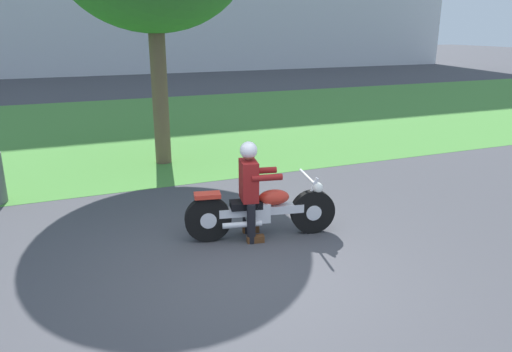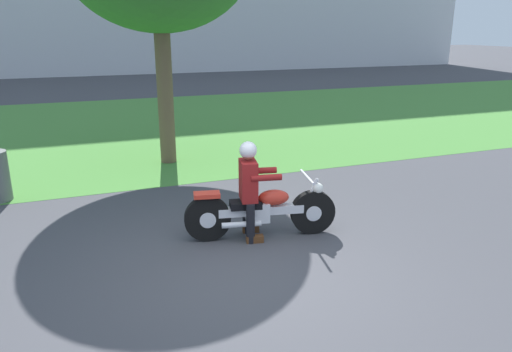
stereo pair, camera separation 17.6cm
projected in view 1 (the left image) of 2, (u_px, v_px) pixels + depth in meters
The scene contains 4 objects.
ground at pixel (246, 275), 5.88m from camera, with size 120.00×120.00×0.00m, color #424247.
grass_verge at pixel (128, 127), 14.47m from camera, with size 60.00×12.00×0.01m, color #478438.
motorcycle_lead at pixel (262, 211), 6.86m from camera, with size 2.14×0.73×0.88m.
rider_lead at pixel (250, 183), 6.71m from camera, with size 0.61×0.53×1.40m.
Camera 1 is at (-1.90, -4.91, 2.89)m, focal length 34.09 mm.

